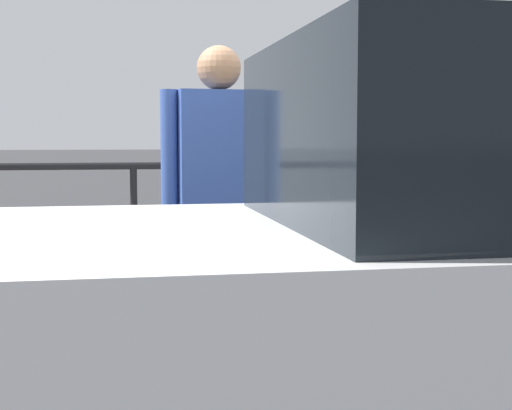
% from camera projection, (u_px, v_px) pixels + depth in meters
% --- Properties ---
extents(sidewalk_curb, '(36.00, 3.17, 0.13)m').
position_uv_depth(sidewalk_curb, '(292.00, 327.00, 5.54)').
color(sidewalk_curb, gray).
rests_on(sidewalk_curb, ground).
extents(parking_meter, '(0.18, 0.19, 1.45)m').
position_uv_depth(parking_meter, '(336.00, 178.00, 4.32)').
color(parking_meter, slate).
rests_on(parking_meter, sidewalk_curb).
extents(pedestrian_at_meter, '(0.64, 0.62, 1.78)m').
position_uv_depth(pedestrian_at_meter, '(219.00, 185.00, 4.20)').
color(pedestrian_at_meter, black).
rests_on(pedestrian_at_meter, sidewalk_curb).
extents(background_railing, '(24.06, 0.06, 1.07)m').
position_uv_depth(background_railing, '(260.00, 196.00, 6.75)').
color(background_railing, black).
rests_on(background_railing, sidewalk_curb).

